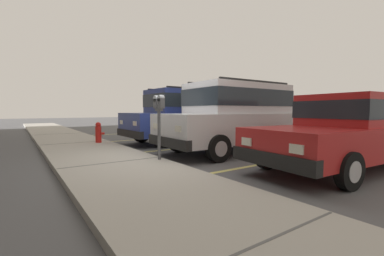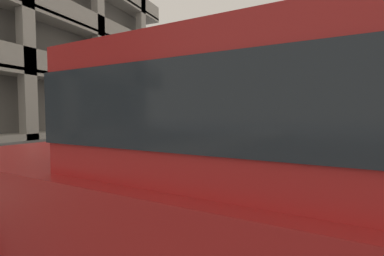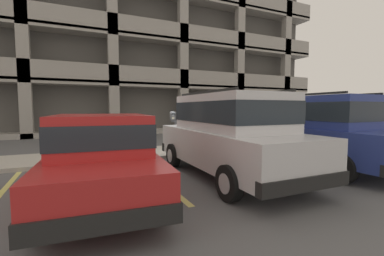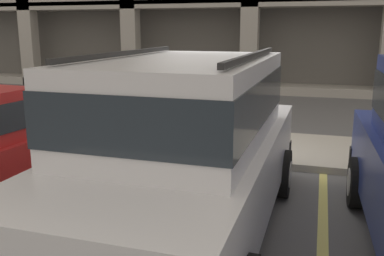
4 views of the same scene
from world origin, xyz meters
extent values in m
cube|color=#565659|center=(0.00, 0.00, -0.05)|extent=(80.00, 80.00, 0.10)
cube|color=#ADA89E|center=(0.00, 1.30, 0.06)|extent=(40.00, 2.20, 0.12)
cube|color=#606060|center=(-4.00, 1.30, 0.12)|extent=(0.03, 2.16, 0.00)
cube|color=#606060|center=(0.00, 1.30, 0.12)|extent=(0.03, 2.16, 0.00)
cube|color=#DBD16B|center=(-1.55, -1.40, 0.00)|extent=(0.12, 4.80, 0.01)
cube|color=#DBD16B|center=(1.55, -1.40, 0.00)|extent=(0.12, 4.80, 0.01)
cube|color=silver|center=(0.08, -2.38, 0.73)|extent=(1.89, 4.72, 0.80)
cube|color=silver|center=(0.08, -2.43, 1.55)|extent=(1.65, 2.93, 0.84)
cube|color=#232B33|center=(0.08, -2.43, 1.57)|extent=(1.67, 2.95, 0.46)
cube|color=black|center=(0.10, -0.07, 0.45)|extent=(1.88, 0.18, 0.24)
cube|color=silver|center=(0.67, -0.03, 0.81)|extent=(0.24, 0.03, 0.14)
cube|color=silver|center=(-0.47, -0.02, 0.81)|extent=(0.24, 0.03, 0.14)
cylinder|color=black|center=(0.99, -0.94, 0.33)|extent=(0.21, 0.66, 0.66)
cylinder|color=#B2B2B7|center=(0.99, -0.94, 0.33)|extent=(0.22, 0.37, 0.36)
cylinder|color=black|center=(-0.81, -0.92, 0.33)|extent=(0.21, 0.66, 0.66)
cylinder|color=#B2B2B7|center=(-0.81, -0.92, 0.33)|extent=(0.22, 0.37, 0.36)
cube|color=black|center=(0.76, -2.44, 2.01)|extent=(0.08, 2.62, 0.05)
cube|color=black|center=(-0.61, -2.43, 2.01)|extent=(0.08, 2.62, 0.05)
cube|color=black|center=(-2.68, -0.44, 0.42)|extent=(1.74, 0.30, 0.24)
cube|color=silver|center=(-2.15, -0.43, 0.66)|extent=(0.24, 0.05, 0.14)
cube|color=silver|center=(-3.20, -0.35, 0.66)|extent=(0.24, 0.05, 0.14)
cylinder|color=black|center=(-1.91, -1.30, 0.30)|extent=(0.21, 0.61, 0.60)
cylinder|color=#B2B2B7|center=(-1.91, -1.30, 0.30)|extent=(0.21, 0.34, 0.33)
cube|color=silver|center=(2.26, -0.11, 0.81)|extent=(0.24, 0.04, 0.14)
cylinder|color=black|center=(1.95, -1.02, 0.33)|extent=(0.22, 0.66, 0.66)
cylinder|color=#B2B2B7|center=(1.95, -1.02, 0.33)|extent=(0.23, 0.37, 0.36)
cylinder|color=#595B60|center=(-0.26, 0.35, 0.66)|extent=(0.07, 0.07, 1.08)
cube|color=#595B60|center=(-0.26, 0.35, 1.23)|extent=(0.28, 0.06, 0.06)
cube|color=#515459|center=(-0.36, 0.35, 1.37)|extent=(0.15, 0.11, 0.22)
cylinder|color=#9EA8B2|center=(-0.36, 0.35, 1.48)|extent=(0.15, 0.11, 0.15)
cube|color=#B7B293|center=(-0.36, 0.29, 1.33)|extent=(0.08, 0.01, 0.08)
cube|color=#515459|center=(-0.16, 0.35, 1.37)|extent=(0.15, 0.11, 0.22)
cylinder|color=#9EA8B2|center=(-0.16, 0.35, 1.48)|extent=(0.15, 0.11, 0.15)
cube|color=#B7B293|center=(-0.16, 0.29, 1.33)|extent=(0.08, 0.01, 0.08)
cube|color=gray|center=(-1.08, 13.41, 0.15)|extent=(32.00, 10.00, 0.30)
cube|color=gray|center=(-1.08, 13.41, 3.15)|extent=(32.00, 10.00, 0.30)
camera|label=1|loc=(-5.36, 3.00, 1.22)|focal=24.00mm
camera|label=2|loc=(-4.45, -3.03, 1.20)|focal=24.00mm
camera|label=3|loc=(-3.29, -7.60, 1.65)|focal=24.00mm
camera|label=4|loc=(1.41, -6.62, 2.26)|focal=40.00mm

